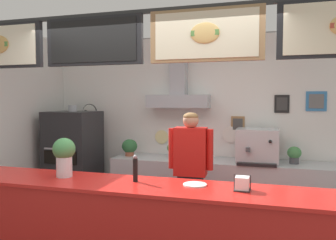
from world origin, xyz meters
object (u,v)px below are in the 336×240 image
potted_sage (294,154)px  potted_oregano (173,149)px  pizza_oven (74,162)px  pepper_grinder (135,168)px  condiment_plate (195,185)px  basil_vase (64,156)px  espresso_machine (257,146)px  napkin_holder (242,184)px  potted_thyme (130,147)px  shop_worker (191,176)px

potted_sage → potted_oregano: size_ratio=1.01×
pizza_oven → pepper_grinder: (1.80, -1.85, 0.36)m
pizza_oven → condiment_plate: bearing=-37.8°
potted_oregano → basil_vase: bearing=-103.5°
espresso_machine → napkin_holder: espresso_machine is taller
potted_thyme → potted_oregano: bearing=1.6°
shop_worker → potted_sage: (1.22, 1.07, 0.15)m
shop_worker → basil_vase: (-1.01, -1.05, 0.36)m
potted_oregano → potted_thyme: (-0.70, -0.02, 0.00)m
condiment_plate → potted_thyme: bearing=125.9°
potted_oregano → condiment_plate: 2.20m
potted_sage → shop_worker: bearing=-138.9°
espresso_machine → basil_vase: bearing=-130.2°
pizza_oven → potted_oregano: 1.61m
espresso_machine → basil_vase: 2.69m
potted_oregano → pepper_grinder: pepper_grinder is taller
potted_thyme → pepper_grinder: pepper_grinder is taller
condiment_plate → pizza_oven: bearing=142.2°
potted_thyme → basil_vase: basil_vase is taller
pizza_oven → potted_sage: (3.30, 0.26, 0.23)m
pizza_oven → basil_vase: size_ratio=4.50×
shop_worker → potted_oregano: bearing=-66.5°
potted_sage → potted_thyme: (-2.43, -0.04, 0.01)m
pizza_oven → espresso_machine: size_ratio=2.98×
basil_vase → pizza_oven: bearing=119.9°
pizza_oven → napkin_holder: 3.34m
espresso_machine → basil_vase: (-1.74, -2.06, 0.11)m
potted_thyme → napkin_holder: bearing=-48.0°
pizza_oven → potted_thyme: bearing=14.4°
pizza_oven → espresso_machine: bearing=4.0°
shop_worker → pepper_grinder: 1.11m
potted_sage → pepper_grinder: bearing=-125.4°
condiment_plate → basil_vase: bearing=-178.4°
condiment_plate → shop_worker: bearing=104.8°
napkin_holder → condiment_plate: bearing=172.5°
potted_sage → basil_vase: size_ratio=0.63×
potted_sage → potted_oregano: 1.73m
potted_oregano → pepper_grinder: 2.11m
shop_worker → pepper_grinder: bearing=72.7°
potted_sage → potted_thyme: potted_thyme is taller
potted_oregano → napkin_holder: napkin_holder is taller
napkin_holder → potted_oregano: bearing=119.2°
espresso_machine → pepper_grinder: size_ratio=2.31×
condiment_plate → napkin_holder: 0.41m
potted_sage → potted_oregano: (-1.73, -0.02, 0.01)m
shop_worker → napkin_holder: size_ratio=11.87×
pizza_oven → potted_oregano: bearing=8.7°
potted_thyme → condiment_plate: potted_thyme is taller
espresso_machine → potted_thyme: (-1.94, 0.03, -0.09)m
pizza_oven → potted_sage: bearing=4.5°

